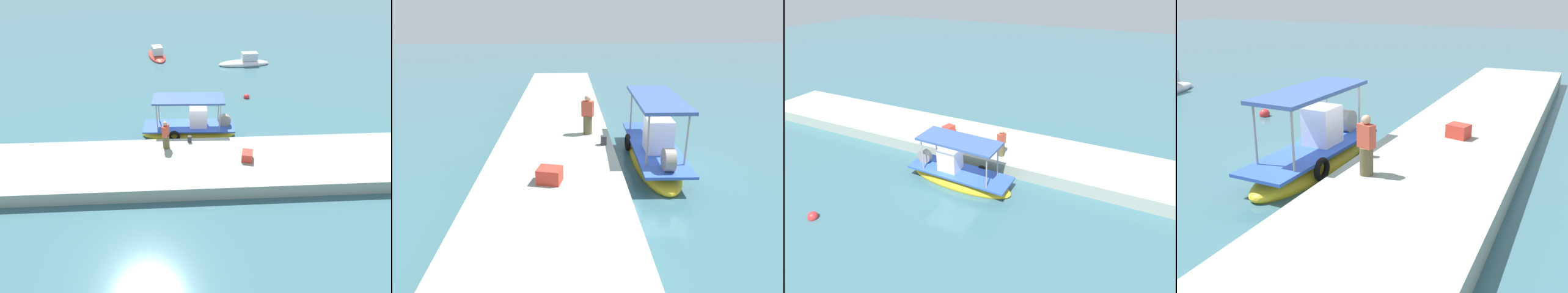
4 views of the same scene
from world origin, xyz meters
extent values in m
plane|color=#3A636D|center=(0.00, 0.00, 0.00)|extent=(120.00, 120.00, 0.00)
cube|color=#98A396|center=(0.00, -3.94, 0.37)|extent=(36.00, 4.64, 0.75)
ellipsoid|color=gold|center=(-0.52, 0.01, 0.14)|extent=(6.11, 1.96, 0.98)
cube|color=blue|center=(-0.52, 0.01, 0.68)|extent=(5.87, 1.95, 0.10)
cube|color=white|center=(0.08, -0.01, 1.30)|extent=(1.13, 1.00, 1.35)
cylinder|color=gray|center=(1.44, 0.60, 1.58)|extent=(0.07, 0.07, 1.91)
cylinder|color=gray|center=(1.39, -0.72, 1.58)|extent=(0.07, 0.07, 1.91)
cylinder|color=gray|center=(-2.43, 0.74, 1.58)|extent=(0.07, 0.07, 1.91)
cylinder|color=gray|center=(-2.48, -0.58, 1.58)|extent=(0.07, 0.07, 1.91)
cube|color=#3B579E|center=(-0.52, 0.01, 2.60)|extent=(4.43, 1.88, 0.12)
torus|color=black|center=(-1.46, -0.86, 0.48)|extent=(0.75, 0.21, 0.74)
cylinder|color=gray|center=(1.78, -0.07, 1.08)|extent=(0.81, 0.38, 0.80)
cylinder|color=brown|center=(-1.90, -2.54, 1.14)|extent=(0.48, 0.48, 0.79)
cube|color=#C54934|center=(-1.90, -2.54, 1.86)|extent=(0.41, 0.54, 0.65)
sphere|color=tan|center=(-1.90, -2.54, 2.32)|extent=(0.26, 0.26, 0.26)
cylinder|color=#2D2D33|center=(-0.55, -1.99, 0.94)|extent=(0.24, 0.24, 0.38)
cube|color=red|center=(2.49, -3.96, 0.98)|extent=(0.72, 0.83, 0.47)
sphere|color=red|center=(4.39, 5.62, 0.10)|extent=(0.49, 0.49, 0.49)
camera|label=1|loc=(-1.06, -17.57, 10.62)|focal=28.64mm
camera|label=2|loc=(11.66, -3.33, 5.54)|focal=30.60mm
camera|label=3|loc=(-7.87, 12.93, 10.31)|focal=29.66mm
camera|label=4|loc=(-12.96, -7.77, 5.65)|focal=43.85mm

